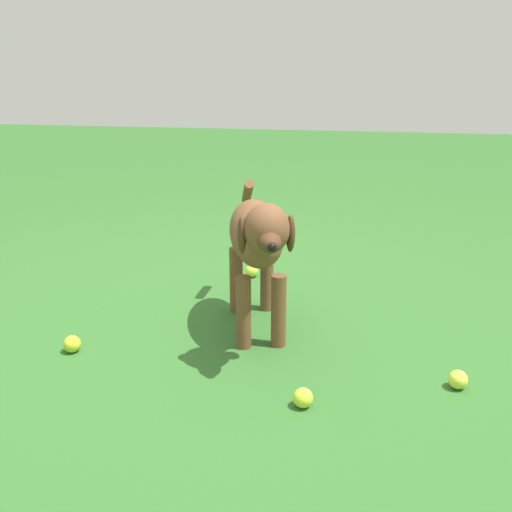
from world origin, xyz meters
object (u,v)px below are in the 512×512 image
object	(u,v)px
dog	(257,239)
tennis_ball_2	(72,344)
tennis_ball_1	(252,271)
tennis_ball_3	(458,380)
tennis_ball_0	(303,398)

from	to	relation	value
dog	tennis_ball_2	bearing A→B (deg)	-82.78
dog	tennis_ball_2	world-z (taller)	dog
tennis_ball_1	tennis_ball_2	world-z (taller)	same
tennis_ball_2	tennis_ball_3	distance (m)	1.43
tennis_ball_2	tennis_ball_3	world-z (taller)	same
dog	tennis_ball_2	distance (m)	0.82
tennis_ball_1	tennis_ball_3	bearing A→B (deg)	42.94
dog	tennis_ball_0	world-z (taller)	dog
dog	tennis_ball_1	bearing A→B (deg)	176.05
tennis_ball_1	tennis_ball_3	world-z (taller)	same
tennis_ball_1	dog	bearing A→B (deg)	12.03
tennis_ball_0	tennis_ball_2	size ratio (longest dim) A/B	1.00
dog	tennis_ball_0	size ratio (longest dim) A/B	13.28
tennis_ball_1	tennis_ball_2	distance (m)	1.07
tennis_ball_0	tennis_ball_1	size ratio (longest dim) A/B	1.00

